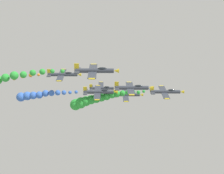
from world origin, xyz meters
TOP-DOWN VIEW (x-y plane):
  - airplane_lead at (0.27, 16.41)m, footprint 8.44×10.35m
  - smoke_trail_lead at (-1.20, -6.21)m, footprint 4.94×23.05m
  - airplane_left_inner at (-10.51, 5.36)m, footprint 8.27×10.35m
  - airplane_right_inner at (9.73, 5.33)m, footprint 8.63×10.35m
  - airplane_left_outer at (0.81, -3.81)m, footprint 8.21×10.35m
  - smoke_trail_left_outer at (0.56, -23.00)m, footprint 2.76×18.40m
  - airplane_right_outer at (-19.77, -3.28)m, footprint 7.62×10.35m
  - airplane_trailing at (20.10, -4.28)m, footprint 8.38×10.35m
  - airplane_high_slot at (-0.41, -14.97)m, footprint 8.32×10.35m

SIDE VIEW (x-z plane):
  - smoke_trail_lead at x=-1.20m, z-range 90.51..96.75m
  - smoke_trail_left_outer at x=0.56m, z-range 93.26..96.74m
  - airplane_left_outer at x=0.81m, z-range 93.23..98.74m
  - airplane_left_inner at x=-10.51m, z-range 93.44..98.87m
  - airplane_lead at x=0.27m, z-range 93.60..98.72m
  - airplane_right_inner at x=9.73m, z-range 93.90..98.66m
  - airplane_trailing at x=20.10m, z-range 96.50..101.73m
  - airplane_right_outer at x=-19.77m, z-range 96.21..102.56m
  - airplane_high_slot at x=-0.41m, z-range 98.81..104.15m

